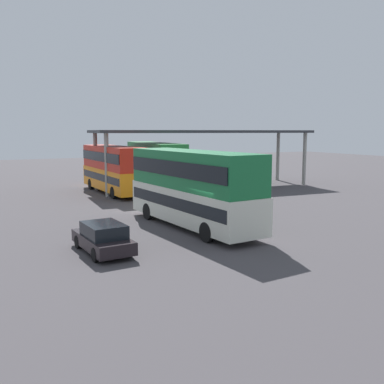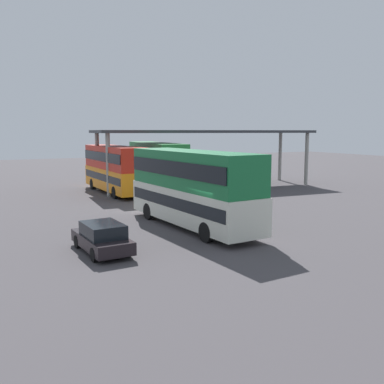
% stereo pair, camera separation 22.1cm
% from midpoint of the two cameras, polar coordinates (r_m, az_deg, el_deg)
% --- Properties ---
extents(ground_plane, '(140.00, 140.00, 0.00)m').
position_cam_midpoint_polar(ground_plane, '(22.03, 3.83, -6.02)').
color(ground_plane, '#454145').
extents(double_decker_main, '(3.33, 10.56, 4.29)m').
position_cam_midpoint_polar(double_decker_main, '(23.87, 0.25, 0.83)').
color(double_decker_main, silver).
rests_on(double_decker_main, ground_plane).
extents(parked_hatchback, '(1.90, 4.07, 1.35)m').
position_cam_midpoint_polar(parked_hatchback, '(19.53, -11.53, -5.96)').
color(parked_hatchback, black).
rests_on(parked_hatchback, ground_plane).
extents(double_decker_near_canopy, '(2.78, 10.45, 4.09)m').
position_cam_midpoint_polar(double_decker_near_canopy, '(38.04, -10.04, 3.25)').
color(double_decker_near_canopy, orange).
rests_on(double_decker_near_canopy, ground_plane).
extents(double_decker_mid_row, '(3.51, 11.39, 4.33)m').
position_cam_midpoint_polar(double_decker_mid_row, '(39.52, -4.59, 3.70)').
color(double_decker_mid_row, silver).
rests_on(double_decker_mid_row, ground_plane).
extents(depot_canopy, '(21.51, 7.17, 5.46)m').
position_cam_midpoint_polar(depot_canopy, '(41.22, 2.13, 7.72)').
color(depot_canopy, '#33353A').
rests_on(depot_canopy, ground_plane).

